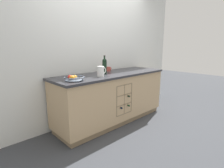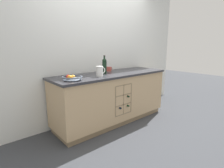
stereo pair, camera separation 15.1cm
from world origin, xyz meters
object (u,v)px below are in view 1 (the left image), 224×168
object	(u,v)px
white_pitcher	(101,71)
fruit_bowl	(74,78)
ceramic_mug	(108,69)
standing_wine_bottle	(105,66)

from	to	relation	value
white_pitcher	fruit_bowl	bearing A→B (deg)	-179.50
ceramic_mug	standing_wine_bottle	world-z (taller)	standing_wine_bottle
fruit_bowl	white_pitcher	bearing A→B (deg)	0.50
fruit_bowl	ceramic_mug	distance (m)	1.03
fruit_bowl	white_pitcher	xyz separation A→B (m)	(0.49, 0.00, 0.05)
standing_wine_bottle	fruit_bowl	bearing A→B (deg)	-166.15
fruit_bowl	ceramic_mug	xyz separation A→B (m)	(0.97, 0.35, 0.00)
fruit_bowl	ceramic_mug	size ratio (longest dim) A/B	2.32
white_pitcher	standing_wine_bottle	bearing A→B (deg)	36.79
ceramic_mug	white_pitcher	bearing A→B (deg)	-144.14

